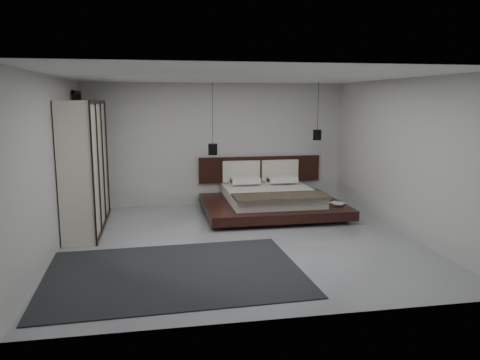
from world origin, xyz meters
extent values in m
plane|color=#92949A|center=(0.00, 0.00, 0.00)|extent=(6.00, 6.00, 0.00)
plane|color=white|center=(0.00, 0.00, 2.80)|extent=(6.00, 6.00, 0.00)
plane|color=#BABAB8|center=(0.00, 3.00, 1.40)|extent=(6.00, 0.00, 6.00)
plane|color=#BABAB8|center=(0.00, -3.00, 1.40)|extent=(6.00, 0.00, 6.00)
plane|color=#BABAB8|center=(-3.00, 0.00, 1.40)|extent=(0.00, 6.00, 6.00)
plane|color=#BABAB8|center=(3.00, 0.00, 1.40)|extent=(0.00, 6.00, 6.00)
cube|color=black|center=(-2.95, 2.45, 1.30)|extent=(0.05, 0.90, 2.60)
cube|color=black|center=(1.04, 1.75, 0.04)|extent=(2.28, 1.86, 0.08)
cube|color=black|center=(1.04, 1.75, 0.18)|extent=(2.90, 2.38, 0.19)
cube|color=silver|center=(1.04, 1.88, 0.38)|extent=(1.86, 2.07, 0.23)
cube|color=black|center=(1.04, 1.08, 0.52)|extent=(1.88, 0.72, 0.05)
cube|color=white|center=(0.60, 2.68, 0.56)|extent=(0.64, 0.41, 0.12)
cube|color=white|center=(1.47, 2.68, 0.56)|extent=(0.64, 0.41, 0.12)
cube|color=white|center=(0.60, 2.54, 0.62)|extent=(0.64, 0.41, 0.12)
cube|color=white|center=(1.47, 2.54, 0.62)|extent=(0.64, 0.41, 0.12)
cube|color=black|center=(1.04, 2.96, 0.80)|extent=(2.90, 0.08, 0.60)
cube|color=silver|center=(0.57, 2.87, 0.77)|extent=(0.88, 0.10, 0.50)
cube|color=silver|center=(1.50, 2.87, 0.77)|extent=(0.88, 0.10, 0.50)
imported|color=#99724C|center=(2.23, 1.23, 0.28)|extent=(0.34, 0.36, 0.03)
imported|color=#99724C|center=(2.21, 1.20, 0.31)|extent=(0.29, 0.32, 0.02)
cylinder|color=black|center=(-0.16, 2.37, 2.14)|extent=(0.01, 0.01, 1.33)
cylinder|color=black|center=(-0.16, 2.37, 1.35)|extent=(0.20, 0.20, 0.24)
cylinder|color=#FFE0B2|center=(-0.16, 2.37, 1.25)|extent=(0.15, 0.15, 0.01)
cylinder|color=black|center=(2.23, 2.37, 2.28)|extent=(0.01, 0.01, 1.05)
cylinder|color=black|center=(2.23, 2.37, 1.63)|extent=(0.19, 0.19, 0.23)
cylinder|color=#FFE0B2|center=(2.23, 2.37, 1.53)|extent=(0.14, 0.14, 0.01)
cube|color=silver|center=(-2.70, 1.33, 1.20)|extent=(0.56, 2.41, 2.41)
cube|color=black|center=(-2.41, 1.33, 2.38)|extent=(0.03, 2.41, 0.06)
cube|color=black|center=(-2.41, 1.33, 0.03)|extent=(0.03, 2.41, 0.06)
cube|color=black|center=(-2.41, 0.13, 1.20)|extent=(0.03, 0.05, 2.41)
cube|color=black|center=(-2.41, 0.93, 1.20)|extent=(0.03, 0.05, 2.41)
cube|color=black|center=(-2.41, 1.74, 1.20)|extent=(0.03, 0.05, 2.41)
cube|color=black|center=(-2.41, 2.54, 1.20)|extent=(0.03, 0.05, 2.41)
cube|color=black|center=(-1.18, -1.38, 0.01)|extent=(3.65, 2.66, 0.02)
camera|label=1|loc=(-1.40, -7.73, 2.42)|focal=35.00mm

